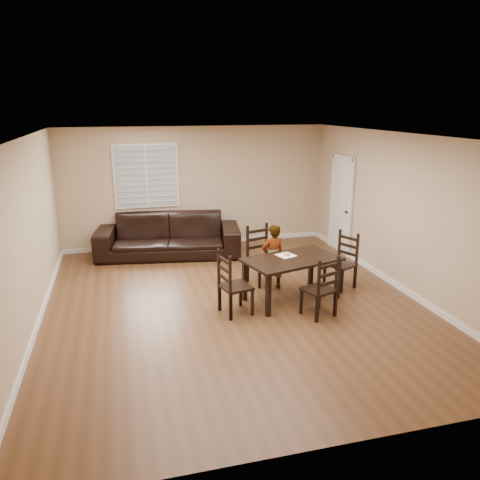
% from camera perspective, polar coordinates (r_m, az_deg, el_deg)
% --- Properties ---
extents(ground, '(7.00, 7.00, 0.00)m').
position_cam_1_polar(ground, '(7.77, -0.81, -7.72)').
color(ground, brown).
rests_on(ground, ground).
extents(room, '(6.04, 7.04, 2.72)m').
position_cam_1_polar(room, '(7.41, -0.93, 5.74)').
color(room, tan).
rests_on(room, ground).
extents(dining_table, '(1.72, 1.25, 0.73)m').
position_cam_1_polar(dining_table, '(7.75, 6.34, -2.85)').
color(dining_table, black).
rests_on(dining_table, ground).
extents(chair_near, '(0.59, 0.57, 1.07)m').
position_cam_1_polar(chair_near, '(8.57, 2.34, -1.94)').
color(chair_near, black).
rests_on(chair_near, ground).
extents(chair_far, '(0.55, 0.53, 0.98)m').
position_cam_1_polar(chair_far, '(7.22, 10.24, -6.11)').
color(chair_far, black).
rests_on(chair_far, ground).
extents(chair_left, '(0.52, 0.54, 1.03)m').
position_cam_1_polar(chair_left, '(7.21, -1.41, -5.68)').
color(chair_left, black).
rests_on(chair_left, ground).
extents(chair_right, '(0.57, 0.59, 1.00)m').
position_cam_1_polar(chair_right, '(8.54, 12.65, -2.61)').
color(chair_right, black).
rests_on(chair_right, ground).
extents(child, '(0.46, 0.33, 1.17)m').
position_cam_1_polar(child, '(8.20, 4.02, -2.09)').
color(child, gray).
rests_on(child, ground).
extents(napkin, '(0.35, 0.35, 0.00)m').
position_cam_1_polar(napkin, '(7.85, 5.61, -1.86)').
color(napkin, white).
rests_on(napkin, dining_table).
extents(donut, '(0.11, 0.11, 0.04)m').
position_cam_1_polar(donut, '(7.86, 5.73, -1.68)').
color(donut, '#CA8448').
rests_on(donut, napkin).
extents(sofa, '(3.17, 1.64, 0.88)m').
position_cam_1_polar(sofa, '(10.16, -8.69, 0.55)').
color(sofa, black).
rests_on(sofa, ground).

